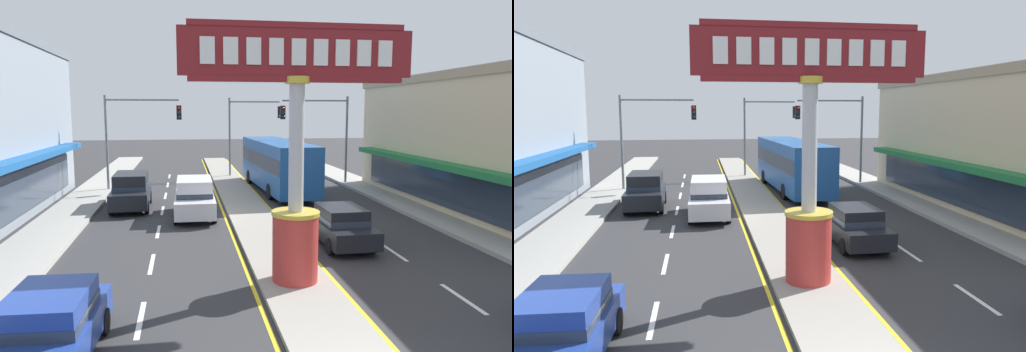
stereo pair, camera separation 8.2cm
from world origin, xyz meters
TOP-DOWN VIEW (x-y plane):
  - median_strip at (0.00, 18.00)m, footprint 2.21×52.00m
  - sidewalk_left at (-8.95, 16.00)m, footprint 2.50×60.00m
  - sidewalk_right at (8.95, 16.00)m, footprint 2.50×60.00m
  - lane_markings at (-0.00, 16.65)m, footprint 8.95×52.00m
  - district_sign at (-0.00, 6.54)m, footprint 6.75×1.44m
  - traffic_light_left_side at (-6.34, 24.46)m, footprint 4.86×0.46m
  - traffic_light_right_side at (6.34, 24.98)m, footprint 4.86×0.46m
  - traffic_light_median_far at (1.85, 30.02)m, footprint 4.20×0.46m
  - sedan_near_right_lane at (2.76, 10.53)m, footprint 1.90×4.33m
  - suv_far_right_lane at (-2.75, 16.29)m, footprint 2.00×4.62m
  - bus_near_left_lane at (2.75, 23.16)m, footprint 3.08×11.31m
  - sedan_mid_left_lane at (-6.05, 2.90)m, footprint 1.98×4.37m
  - suv_far_left_oncoming at (-6.06, 18.83)m, footprint 2.04×4.64m

SIDE VIEW (x-z plane):
  - lane_markings at x=0.00m, z-range 0.00..0.01m
  - median_strip at x=0.00m, z-range 0.00..0.14m
  - sidewalk_left at x=-8.95m, z-range 0.00..0.18m
  - sidewalk_right at x=8.95m, z-range 0.00..0.18m
  - sedan_near_right_lane at x=2.76m, z-range 0.02..1.55m
  - sedan_mid_left_lane at x=-6.05m, z-range 0.02..1.55m
  - suv_far_right_lane at x=-2.75m, z-range 0.03..1.93m
  - suv_far_left_oncoming at x=-6.06m, z-range 0.03..1.93m
  - bus_near_left_lane at x=2.75m, z-range 0.24..3.50m
  - district_sign at x=0.00m, z-range -0.10..7.42m
  - traffic_light_median_far at x=1.85m, z-range 1.09..7.29m
  - traffic_light_left_side at x=-6.34m, z-range 1.15..7.35m
  - traffic_light_right_side at x=6.34m, z-range 1.15..7.35m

